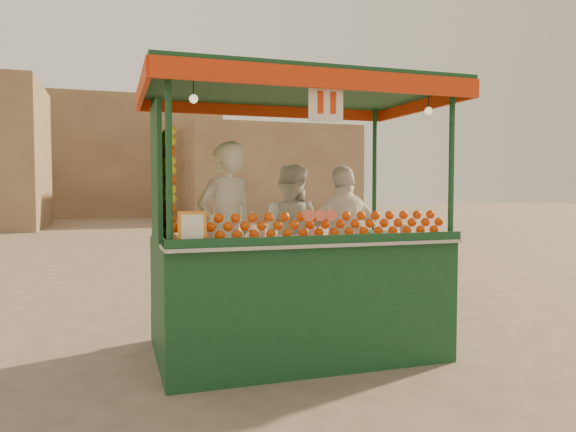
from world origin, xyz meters
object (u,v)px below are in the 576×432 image
object	(u,v)px
vendor_middle	(290,236)
vendor_right	(344,240)
juice_cart	(291,267)
vendor_left	(226,231)

from	to	relation	value
vendor_middle	vendor_right	bearing A→B (deg)	166.52
juice_cart	vendor_middle	distance (m)	0.85
juice_cart	vendor_left	bearing A→B (deg)	145.01
vendor_left	vendor_middle	distance (m)	0.91
vendor_left	juice_cart	bearing A→B (deg)	122.19
juice_cart	vendor_middle	xyz separation A→B (m)	(0.25, 0.78, 0.24)
vendor_middle	vendor_right	world-z (taller)	vendor_middle
vendor_middle	juice_cart	bearing A→B (deg)	110.70
juice_cart	vendor_right	bearing A→B (deg)	18.32
juice_cart	vendor_left	size ratio (longest dim) A/B	1.64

